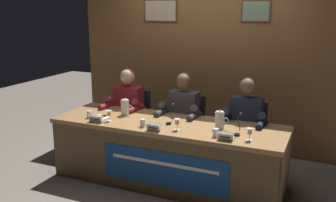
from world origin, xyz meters
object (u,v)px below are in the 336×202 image
(microphone_right, at_px, (238,128))
(chair_left, at_px, (134,124))
(chair_center, at_px, (187,131))
(water_cup_right, at_px, (216,133))
(microphone_center, at_px, (170,117))
(water_pitcher_left_side, at_px, (125,107))
(microphone_left, at_px, (106,110))
(juice_glass_right, at_px, (250,132))
(document_stack_left, at_px, (101,118))
(panelist_right, at_px, (245,122))
(water_cup_center, at_px, (143,123))
(conference_table, at_px, (164,144))
(water_cup_left, at_px, (90,115))
(juice_glass_left, at_px, (109,114))
(nameplate_left, at_px, (96,119))
(panelist_left, at_px, (126,108))
(panelist_center, at_px, (182,114))
(juice_glass_center, at_px, (177,122))
(chair_right, at_px, (247,139))
(water_pitcher_right_side, at_px, (220,120))
(nameplate_right, at_px, (225,136))
(nameplate_center, at_px, (154,127))

(microphone_right, bearing_deg, chair_left, 156.15)
(chair_center, relative_size, water_cup_right, 10.46)
(microphone_center, distance_m, water_pitcher_left_side, 0.65)
(microphone_left, distance_m, juice_glass_right, 1.77)
(document_stack_left, bearing_deg, chair_left, 89.33)
(panelist_right, relative_size, juice_glass_right, 9.81)
(water_cup_center, bearing_deg, juice_glass_right, 1.51)
(conference_table, relative_size, microphone_center, 12.38)
(chair_left, height_order, water_cup_left, chair_left)
(juice_glass_left, bearing_deg, microphone_center, 15.86)
(chair_center, height_order, water_cup_right, chair_center)
(panelist_right, bearing_deg, nameplate_left, -154.28)
(juice_glass_left, height_order, water_cup_right, juice_glass_left)
(water_cup_right, height_order, document_stack_left, water_cup_right)
(panelist_left, distance_m, juice_glass_right, 1.89)
(microphone_center, bearing_deg, water_pitcher_left_side, 171.08)
(water_cup_center, distance_m, microphone_center, 0.33)
(juice_glass_left, distance_m, chair_center, 1.13)
(panelist_right, bearing_deg, panelist_center, 180.00)
(juice_glass_center, relative_size, juice_glass_right, 1.00)
(chair_left, xyz_separation_m, water_cup_left, (-0.14, -0.83, 0.33))
(panelist_left, relative_size, water_cup_right, 14.31)
(water_cup_center, relative_size, water_cup_right, 1.00)
(microphone_left, xyz_separation_m, water_cup_center, (0.59, -0.19, -0.04))
(water_cup_center, distance_m, microphone_right, 1.04)
(chair_right, bearing_deg, water_cup_center, -138.16)
(water_cup_left, relative_size, water_pitcher_right_side, 0.40)
(panelist_left, xyz_separation_m, nameplate_right, (1.56, -0.75, 0.06))
(panelist_left, height_order, juice_glass_center, panelist_left)
(chair_center, distance_m, panelist_center, 0.34)
(juice_glass_left, xyz_separation_m, water_pitcher_left_side, (0.04, 0.29, 0.01))
(conference_table, height_order, juice_glass_right, juice_glass_right)
(nameplate_center, distance_m, microphone_right, 0.88)
(chair_left, relative_size, water_cup_left, 10.46)
(panelist_center, height_order, water_pitcher_right_side, panelist_center)
(chair_right, bearing_deg, water_pitcher_right_side, -107.37)
(juice_glass_left, height_order, water_pitcher_right_side, water_pitcher_right_side)
(water_pitcher_right_side, bearing_deg, panelist_left, 163.87)
(conference_table, relative_size, water_pitcher_right_side, 12.75)
(microphone_right, xyz_separation_m, water_pitcher_left_side, (-1.44, 0.17, 0.02))
(juice_glass_left, height_order, water_cup_left, juice_glass_left)
(juice_glass_center, height_order, document_stack_left, juice_glass_center)
(chair_center, distance_m, water_cup_center, 0.96)
(chair_left, xyz_separation_m, nameplate_left, (0.04, -0.94, 0.33))
(panelist_center, relative_size, nameplate_center, 7.94)
(panelist_left, height_order, nameplate_center, panelist_left)
(document_stack_left, bearing_deg, microphone_center, 9.25)
(juice_glass_center, height_order, water_pitcher_left_side, water_pitcher_left_side)
(water_pitcher_right_side, bearing_deg, water_pitcher_left_side, 177.38)
(nameplate_left, height_order, water_pitcher_left_side, water_pitcher_left_side)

